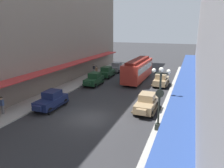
% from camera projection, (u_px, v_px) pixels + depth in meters
% --- Properties ---
extents(ground_plane, '(200.00, 200.00, 0.00)m').
position_uv_depth(ground_plane, '(89.00, 118.00, 19.43)').
color(ground_plane, '#2D2D30').
extents(sidewalk_left, '(3.00, 60.00, 0.15)m').
position_uv_depth(sidewalk_left, '(26.00, 107.00, 22.03)').
color(sidewalk_left, '#A8A59E').
rests_on(sidewalk_left, ground).
extents(sidewalk_right, '(3.00, 60.00, 0.15)m').
position_uv_depth(sidewalk_right, '(172.00, 131.00, 16.80)').
color(sidewalk_right, '#A8A59E').
rests_on(sidewalk_right, ground).
extents(parked_car_0, '(2.18, 4.28, 1.84)m').
position_uv_depth(parked_car_0, '(51.00, 100.00, 21.62)').
color(parked_car_0, '#19234C').
rests_on(parked_car_0, ground).
extents(parked_car_1, '(2.16, 4.27, 1.84)m').
position_uv_depth(parked_car_1, '(146.00, 103.00, 20.77)').
color(parked_car_1, '#997F5B').
rests_on(parked_car_1, ground).
extents(parked_car_2, '(2.26, 4.30, 1.84)m').
position_uv_depth(parked_car_2, '(117.00, 67.00, 39.57)').
color(parked_car_2, slate).
rests_on(parked_car_2, ground).
extents(parked_car_3, '(2.21, 4.29, 1.84)m').
position_uv_depth(parked_car_3, '(161.00, 80.00, 29.94)').
color(parked_car_3, '#997F5B').
rests_on(parked_car_3, ground).
extents(parked_car_4, '(2.26, 4.30, 1.84)m').
position_uv_depth(parked_car_4, '(94.00, 79.00, 30.37)').
color(parked_car_4, '#193D23').
rests_on(parked_car_4, ground).
extents(parked_car_5, '(2.30, 4.32, 1.84)m').
position_uv_depth(parked_car_5, '(107.00, 72.00, 35.31)').
color(parked_car_5, '#193D23').
rests_on(parked_car_5, ground).
extents(streetcar, '(2.69, 9.64, 3.46)m').
position_uv_depth(streetcar, '(138.00, 69.00, 32.65)').
color(streetcar, '#A52D23').
rests_on(streetcar, ground).
extents(lamp_post_with_clock, '(1.42, 0.44, 5.16)m').
position_uv_depth(lamp_post_with_clock, '(160.00, 97.00, 16.22)').
color(lamp_post_with_clock, black).
rests_on(lamp_post_with_clock, sidewalk_right).
extents(fire_hydrant, '(0.24, 0.24, 0.82)m').
position_uv_depth(fire_hydrant, '(50.00, 96.00, 23.84)').
color(fire_hydrant, '#B21E19').
rests_on(fire_hydrant, sidewalk_left).
extents(pedestrian_1, '(0.36, 0.28, 1.67)m').
position_uv_depth(pedestrian_1, '(94.00, 69.00, 37.40)').
color(pedestrian_1, slate).
rests_on(pedestrian_1, sidewalk_left).
extents(pedestrian_2, '(0.36, 0.28, 1.67)m').
position_uv_depth(pedestrian_2, '(96.00, 71.00, 35.74)').
color(pedestrian_2, slate).
rests_on(pedestrian_2, sidewalk_left).
extents(pedestrian_3, '(0.36, 0.28, 1.67)m').
position_uv_depth(pedestrian_3, '(2.00, 105.00, 19.85)').
color(pedestrian_3, slate).
rests_on(pedestrian_3, sidewalk_left).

